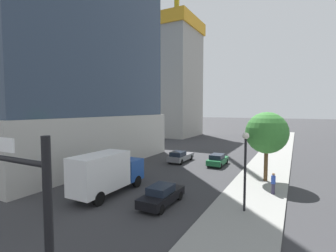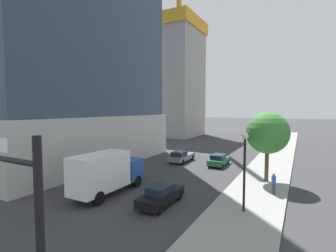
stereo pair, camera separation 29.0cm
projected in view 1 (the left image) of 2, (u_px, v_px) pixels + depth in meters
The scene contains 10 objects.
sidewalk at pixel (255, 193), 20.45m from camera, with size 4.78×120.00×0.15m, color gray.
construction_building at pixel (169, 74), 64.61m from camera, with size 19.35×24.19×36.13m.
traffic_light_pole at pixel (6, 212), 6.29m from camera, with size 5.08×0.48×6.27m.
street_lamp at pixel (245, 159), 16.35m from camera, with size 0.44×0.44×5.31m.
street_tree at pixel (267, 133), 23.26m from camera, with size 3.93×3.93×6.59m.
car_green at pixel (218, 160), 30.54m from camera, with size 1.74×4.08×1.44m.
car_black at pixel (162, 195), 17.96m from camera, with size 1.73×4.38×1.47m.
car_gray at pixel (180, 156), 32.57m from camera, with size 1.81×4.74×1.48m.
box_truck at pixel (107, 172), 19.94m from camera, with size 2.27×7.01×3.49m.
pedestrian_blue_shirt at pixel (273, 183), 19.84m from camera, with size 0.34×0.34×1.72m.
Camera 1 is at (11.05, -1.09, 7.01)m, focal length 26.31 mm.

